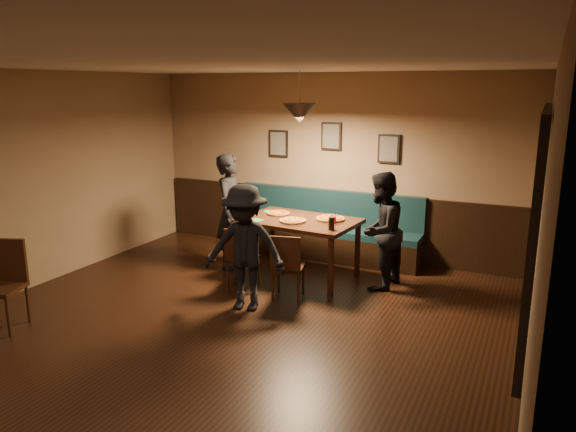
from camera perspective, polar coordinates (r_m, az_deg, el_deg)
The scene contains 26 objects.
floor at distance 5.88m, azimuth -8.25°, elevation -12.86°, with size 7.00×7.00×0.00m, color black.
ceiling at distance 5.28m, azimuth -9.30°, elevation 15.52°, with size 7.00×7.00×0.00m, color silver.
wall_back at distance 8.49m, azimuth 4.58°, elevation 5.32°, with size 6.00×6.00×0.00m, color #8C704F.
wall_right at distance 4.52m, azimuth 24.73°, elevation -3.11°, with size 7.00×7.00×0.00m, color #8C704F.
wainscot at distance 8.64m, azimuth 4.40°, elevation -0.63°, with size 5.88×0.06×1.00m, color black.
booth_bench at distance 8.39m, azimuth 3.73°, elevation -1.03°, with size 3.00×0.60×1.00m, color #0F232D, non-canonical shape.
window_frame at distance 4.98m, azimuth 24.50°, elevation -0.45°, with size 0.06×2.56×1.86m, color black.
window_glass at distance 4.98m, azimuth 24.16°, elevation -0.42°, with size 2.40×2.40×0.00m, color black.
picture_left at distance 8.78m, azimuth -1.00°, elevation 7.60°, with size 0.32×0.04×0.42m, color black.
picture_center at distance 8.41m, azimuth 4.56°, elevation 8.33°, with size 0.32×0.04×0.42m, color black.
picture_right at distance 8.15m, azimuth 10.51°, elevation 6.93°, with size 0.32×0.04×0.42m, color black.
pendant_lamp at distance 7.20m, azimuth 1.21°, elevation 10.71°, with size 0.44×0.44×0.25m, color black.
dining_table at distance 7.51m, azimuth 1.14°, elevation -3.41°, with size 1.55×1.00×0.83m, color #301E0D.
chair_near_left at distance 7.13m, azimuth -4.76°, elevation -4.35°, with size 0.37×0.37×0.84m, color black, non-canonical shape.
chair_near_right at distance 6.76m, azimuth 0.02°, elevation -5.26°, with size 0.37×0.37×0.85m, color black, non-canonical shape.
diner_left at distance 7.90m, azimuth -5.98°, elevation 0.47°, with size 0.60×0.40×1.66m, color black.
diner_right at distance 7.14m, azimuth 9.64°, elevation -1.55°, with size 0.75×0.58×1.54m, color black.
diner_front at distance 6.38m, azimuth -4.55°, elevation -3.37°, with size 0.97×0.56×1.50m, color black.
pizza_a at distance 7.68m, azimuth -1.02°, elevation 0.31°, with size 0.32×0.32×0.04m, color orange.
pizza_b at distance 7.25m, azimuth 0.50°, elevation -0.47°, with size 0.35×0.35×0.04m, color orange.
pizza_c at distance 7.38m, azimuth 4.46°, elevation -0.25°, with size 0.39×0.39×0.04m, color #C96F25.
soda_glass at distance 6.86m, azimuth 4.57°, elevation -0.78°, with size 0.08×0.08×0.16m, color black.
tabasco_bottle at distance 7.15m, azimuth 4.96°, elevation -0.41°, with size 0.03×0.03×0.12m, color #A8050F.
napkin_a at distance 7.87m, azimuth -1.99°, elevation 0.50°, with size 0.15×0.15×0.01m, color #1D6E32.
napkin_b at distance 7.35m, azimuth -3.34°, elevation -0.44°, with size 0.16×0.16×0.01m, color #217E24.
cutlery_set at distance 7.04m, azimuth 0.11°, elevation -1.05°, with size 0.02×0.17×0.00m, color silver.
Camera 1 is at (2.98, -4.36, 2.59)m, focal length 33.98 mm.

